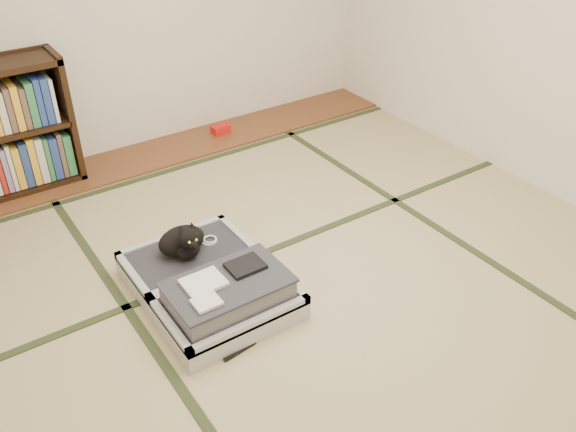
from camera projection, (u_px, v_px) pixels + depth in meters
floor at (314, 281)px, 3.56m from camera, size 4.50×4.50×0.00m
wood_strip at (169, 150)px, 4.94m from camera, size 4.00×0.50×0.02m
red_item at (221, 129)px, 5.17m from camera, size 0.16×0.10×0.07m
room_shell at (322, 31)px, 2.76m from camera, size 4.50×4.50×4.50m
tatami_borders at (269, 240)px, 3.90m from camera, size 4.00×4.50×0.01m
suitcase at (212, 285)px, 3.38m from camera, size 0.72×0.96×0.28m
cat at (184, 241)px, 3.50m from camera, size 0.32×0.32×0.26m
cable_coil at (209, 240)px, 3.66m from camera, size 0.10×0.10×0.02m
hanger at (252, 338)px, 3.16m from camera, size 0.41×0.21×0.01m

